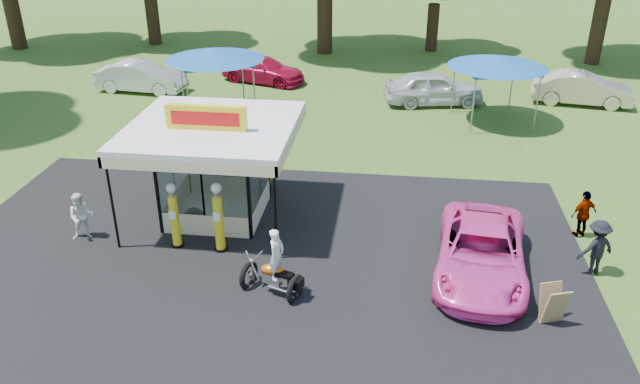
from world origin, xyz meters
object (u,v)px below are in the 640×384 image
at_px(bg_car_b, 263,70).
at_px(spectator_east_b, 584,214).
at_px(kiosk_car, 234,176).
at_px(tent_west, 215,54).
at_px(bg_car_a, 141,77).
at_px(gas_pump_right, 219,219).
at_px(tent_east, 498,62).
at_px(bg_car_e, 582,89).
at_px(spectator_west, 81,217).
at_px(a_frame_sign, 553,305).
at_px(motorcycle, 275,268).
at_px(spectator_east_a, 597,247).
at_px(bg_car_c, 434,88).
at_px(pink_sedan, 481,252).
at_px(gas_station_kiosk, 215,169).
at_px(gas_pump_left, 174,217).

bearing_deg(bg_car_b, spectator_east_b, -121.82).
relative_size(kiosk_car, tent_west, 0.59).
bearing_deg(bg_car_a, gas_pump_right, -145.59).
bearing_deg(tent_east, bg_car_e, 33.56).
bearing_deg(spectator_west, kiosk_car, 27.33).
distance_m(kiosk_car, bg_car_e, 19.68).
height_order(a_frame_sign, tent_east, tent_east).
distance_m(motorcycle, bg_car_e, 22.52).
bearing_deg(spectator_east_b, bg_car_a, -60.00).
xyz_separation_m(spectator_west, spectator_east_a, (15.90, -0.02, 0.07)).
height_order(motorcycle, bg_car_e, motorcycle).
bearing_deg(spectator_west, spectator_east_b, -12.70).
height_order(gas_pump_right, bg_car_c, gas_pump_right).
bearing_deg(bg_car_e, spectator_east_a, 175.93).
bearing_deg(pink_sedan, kiosk_car, 157.57).
xyz_separation_m(gas_station_kiosk, gas_pump_right, (0.70, -2.28, -0.65)).
relative_size(spectator_east_b, tent_west, 0.34).
bearing_deg(spectator_west, bg_car_b, 62.90).
distance_m(gas_station_kiosk, a_frame_sign, 11.39).
relative_size(gas_pump_right, bg_car_a, 0.48).
xyz_separation_m(a_frame_sign, tent_west, (-13.16, 15.08, 2.47)).
distance_m(gas_pump_right, bg_car_c, 17.18).
relative_size(a_frame_sign, pink_sedan, 0.20).
height_order(bg_car_c, tent_east, tent_east).
height_order(pink_sedan, spectator_west, spectator_west).
relative_size(kiosk_car, bg_car_c, 0.55).
distance_m(pink_sedan, bg_car_c, 15.96).
xyz_separation_m(bg_car_c, bg_car_e, (7.66, 0.96, -0.04)).
bearing_deg(pink_sedan, spectator_east_b, 44.38).
relative_size(kiosk_car, tent_east, 0.61).
height_order(pink_sedan, bg_car_e, bg_car_e).
bearing_deg(gas_station_kiosk, spectator_east_b, 0.47).
relative_size(a_frame_sign, bg_car_b, 0.22).
bearing_deg(gas_pump_right, tent_east, 53.37).
distance_m(spectator_east_a, bg_car_e, 16.78).
bearing_deg(gas_pump_left, spectator_east_a, 0.39).
bearing_deg(tent_east, a_frame_sign, -90.97).
bearing_deg(gas_station_kiosk, gas_pump_left, -108.47).
height_order(gas_station_kiosk, gas_pump_right, gas_station_kiosk).
xyz_separation_m(kiosk_car, bg_car_a, (-8.09, 11.33, 0.34)).
height_order(a_frame_sign, kiosk_car, a_frame_sign).
height_order(spectator_east_a, bg_car_a, spectator_east_a).
xyz_separation_m(bg_car_b, tent_west, (-1.07, -5.81, 2.30)).
height_order(gas_station_kiosk, spectator_east_a, gas_station_kiosk).
bearing_deg(spectator_east_a, spectator_east_b, -117.78).
xyz_separation_m(a_frame_sign, bg_car_c, (-2.43, 18.02, 0.30)).
distance_m(gas_station_kiosk, spectator_west, 4.54).
xyz_separation_m(gas_station_kiosk, bg_car_c, (7.87, 13.32, -0.92)).
xyz_separation_m(spectator_west, bg_car_b, (2.12, 18.29, -0.09)).
distance_m(kiosk_car, tent_east, 13.95).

